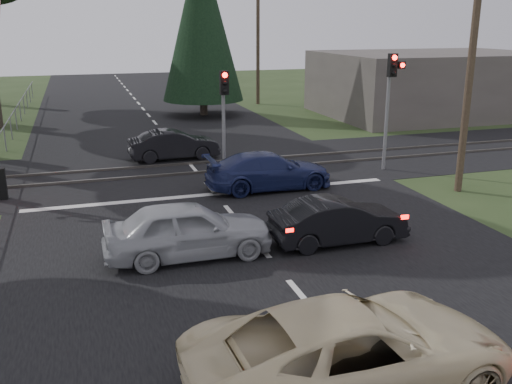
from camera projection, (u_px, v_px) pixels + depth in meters
name	position (u px, v px, depth m)	size (l,w,h in m)	color
ground	(301.00, 295.00, 12.74)	(120.00, 120.00, 0.00)	#283A1A
road	(204.00, 181.00, 21.89)	(14.00, 100.00, 0.01)	black
rail_corridor	(194.00, 169.00, 23.71)	(120.00, 8.00, 0.01)	black
stop_line	(215.00, 194.00, 20.24)	(13.00, 0.35, 0.00)	silver
rail_near	(198.00, 173.00, 22.97)	(120.00, 0.12, 0.10)	#59544C
rail_far	(190.00, 164.00, 24.43)	(120.00, 0.12, 0.10)	#59544C
traffic_signal_right	(391.00, 89.00, 22.62)	(0.68, 0.48, 4.70)	slate
traffic_signal_center	(224.00, 105.00, 21.99)	(0.32, 0.48, 4.10)	slate
utility_pole_near	(472.00, 57.00, 19.32)	(1.80, 0.26, 9.00)	#4C3D2D
utility_pole_mid	(258.00, 39.00, 41.26)	(1.80, 0.26, 9.00)	#4C3D2D
utility_pole_far	(191.00, 33.00, 64.12)	(1.80, 0.26, 9.00)	#4C3D2D
conifer_tree	(201.00, 20.00, 35.81)	(5.20, 5.20, 11.00)	#473D33
fence_left	(15.00, 134.00, 31.08)	(0.10, 36.00, 1.20)	slate
building_right	(432.00, 83.00, 37.45)	(14.00, 10.00, 4.00)	#59514C
cream_coupe	(352.00, 350.00, 9.24)	(2.54, 5.51, 1.53)	beige
dark_hatchback	(338.00, 221.00, 15.64)	(1.32, 3.79, 1.25)	black
silver_car	(188.00, 230.00, 14.67)	(1.74, 4.33, 1.47)	#9C9FA3
blue_sedan	(269.00, 171.00, 20.74)	(1.88, 4.64, 1.35)	navy
dark_car_far	(174.00, 145.00, 25.26)	(1.37, 3.93, 1.30)	black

